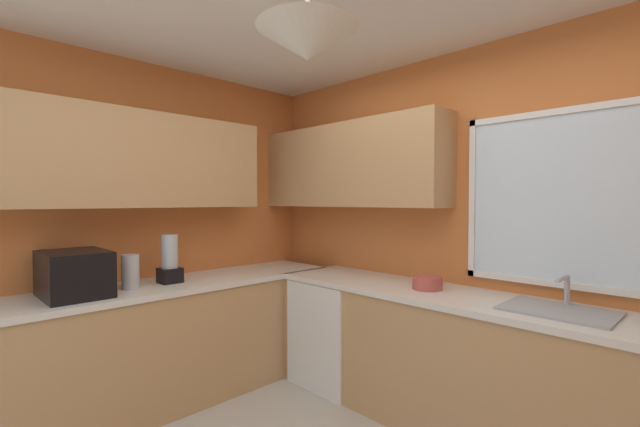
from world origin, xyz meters
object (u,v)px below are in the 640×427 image
(kettle, at_px, (130,272))
(blender_appliance, at_px, (170,261))
(bowl, at_px, (427,283))
(sink_assembly, at_px, (559,310))
(dishwasher, at_px, (338,331))
(microwave, at_px, (74,274))

(kettle, distance_m, blender_appliance, 0.29)
(bowl, bearing_deg, kettle, -134.87)
(sink_assembly, xyz_separation_m, blender_appliance, (-2.28, -1.17, 0.15))
(dishwasher, bearing_deg, sink_assembly, 1.30)
(microwave, distance_m, kettle, 0.34)
(kettle, bearing_deg, sink_assembly, 32.92)
(kettle, bearing_deg, bowl, 45.13)
(kettle, bearing_deg, dishwasher, 65.86)
(blender_appliance, bearing_deg, kettle, -86.07)
(kettle, distance_m, bowl, 2.06)
(kettle, bearing_deg, microwave, -93.38)
(blender_appliance, bearing_deg, bowl, 38.41)
(kettle, distance_m, sink_assembly, 2.70)
(microwave, distance_m, blender_appliance, 0.63)
(dishwasher, distance_m, kettle, 1.67)
(blender_appliance, bearing_deg, microwave, -90.00)
(kettle, relative_size, bowl, 1.17)
(bowl, bearing_deg, dishwasher, -177.88)
(dishwasher, height_order, kettle, kettle)
(microwave, distance_m, bowl, 2.33)
(dishwasher, height_order, bowl, bowl)
(microwave, height_order, bowl, microwave)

